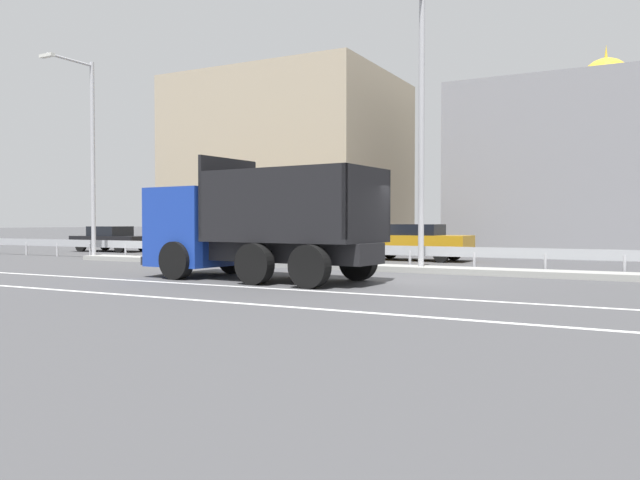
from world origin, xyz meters
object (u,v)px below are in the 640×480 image
object	(u,v)px
street_lamp_0	(89,149)
church_tower	(605,155)
street_lamp_1	(420,119)
parked_car_2	(292,243)
parked_car_0	(112,239)
parked_car_1	(195,241)
dump_truck	(236,232)
parked_car_3	(415,242)
median_road_sign	(271,230)

from	to	relation	value
street_lamp_0	church_tower	bearing A→B (deg)	55.41
street_lamp_1	parked_car_2	size ratio (longest dim) A/B	1.78
street_lamp_1	parked_car_0	size ratio (longest dim) A/B	1.98
parked_car_0	parked_car_2	size ratio (longest dim) A/B	0.90
street_lamp_0	street_lamp_1	xyz separation A→B (m)	(14.37, 0.02, 0.15)
parked_car_1	parked_car_0	bearing A→B (deg)	-97.97
dump_truck	street_lamp_0	bearing A→B (deg)	72.39
street_lamp_1	parked_car_3	distance (m)	7.39
median_road_sign	parked_car_3	size ratio (longest dim) A/B	0.51
street_lamp_0	church_tower	world-z (taller)	church_tower
parked_car_2	parked_car_0	bearing A→B (deg)	89.06
dump_truck	parked_car_0	xyz separation A→B (m)	(-15.30, 9.99, -0.60)
parked_car_0	parked_car_3	size ratio (longest dim) A/B	0.95
dump_truck	parked_car_0	bearing A→B (deg)	61.19
median_road_sign	parked_car_2	xyz separation A→B (m)	(-2.16, 5.16, -0.62)
median_road_sign	street_lamp_1	xyz separation A→B (m)	(5.59, -0.23, 3.49)
median_road_sign	parked_car_2	world-z (taller)	median_road_sign
street_lamp_0	median_road_sign	bearing A→B (deg)	1.63
parked_car_0	median_road_sign	bearing A→B (deg)	63.84
parked_car_1	parked_car_3	size ratio (longest dim) A/B	1.00
dump_truck	parked_car_0	distance (m)	18.28
street_lamp_0	parked_car_0	distance (m)	8.48
parked_car_2	parked_car_3	world-z (taller)	parked_car_3
street_lamp_1	parked_car_0	world-z (taller)	street_lamp_1
median_road_sign	parked_car_3	distance (m)	6.57
dump_truck	parked_car_3	world-z (taller)	dump_truck
church_tower	parked_car_3	bearing A→B (deg)	-106.05
street_lamp_1	parked_car_1	bearing A→B (deg)	158.04
street_lamp_0	parked_car_0	world-z (taller)	street_lamp_0
parked_car_3	church_tower	size ratio (longest dim) A/B	0.35
median_road_sign	dump_truck	bearing A→B (deg)	-69.09
median_road_sign	parked_car_0	world-z (taller)	median_road_sign
street_lamp_0	parked_car_2	bearing A→B (deg)	39.31
parked_car_2	street_lamp_0	bearing A→B (deg)	130.13
median_road_sign	street_lamp_0	bearing A→B (deg)	-178.37
street_lamp_0	parked_car_1	xyz separation A→B (m)	(1.26, 5.30, -3.94)
dump_truck	street_lamp_1	xyz separation A→B (m)	(3.88, 4.24, 3.48)
parked_car_2	street_lamp_1	bearing A→B (deg)	-124.03
parked_car_3	dump_truck	bearing A→B (deg)	171.92
dump_truck	parked_car_1	size ratio (longest dim) A/B	1.50
street_lamp_0	parked_car_2	size ratio (longest dim) A/B	1.70
dump_truck	street_lamp_1	world-z (taller)	street_lamp_1
street_lamp_1	parked_car_1	size ratio (longest dim) A/B	1.87
dump_truck	parked_car_2	size ratio (longest dim) A/B	1.43
street_lamp_1	parked_car_3	world-z (taller)	street_lamp_1
parked_car_1	parked_car_2	bearing A→B (deg)	87.62
parked_car_0	church_tower	size ratio (longest dim) A/B	0.33
street_lamp_0	church_tower	size ratio (longest dim) A/B	0.63
dump_truck	parked_car_3	size ratio (longest dim) A/B	1.51
street_lamp_1	parked_car_2	xyz separation A→B (m)	(-7.75, 5.40, -4.11)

